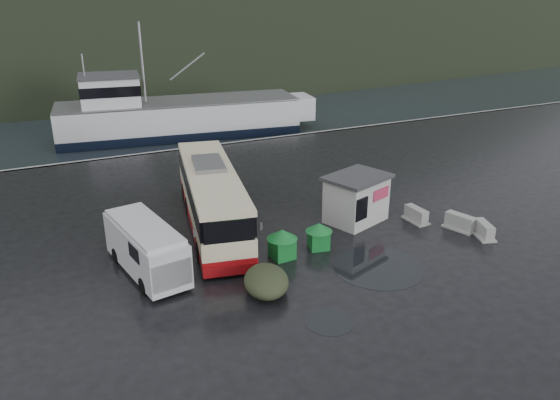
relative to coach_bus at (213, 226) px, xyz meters
name	(u,v)px	position (x,y,z in m)	size (l,w,h in m)	color
ground	(262,254)	(1.07, -4.34, 0.00)	(160.00, 160.00, 0.00)	black
harbor_water	(63,45)	(1.07, 105.66, 0.00)	(300.00, 180.00, 0.02)	black
quay_edge	(164,151)	(1.07, 15.66, 0.00)	(160.00, 0.60, 1.50)	#999993
headland	(58,14)	(11.07, 245.66, 0.00)	(780.00, 540.00, 570.00)	black
coach_bus	(213,226)	(0.00, 0.00, 0.00)	(3.08, 12.34, 3.49)	beige
white_van	(148,271)	(-4.49, -3.68, 0.00)	(2.04, 5.91, 2.47)	silver
waste_bin_left	(282,257)	(1.84, -5.12, 0.00)	(1.09, 1.09, 1.52)	#14732B
waste_bin_right	(318,248)	(3.98, -4.97, 0.00)	(1.00, 1.00, 1.39)	#14732B
dome_tent	(266,292)	(-0.18, -7.75, 0.00)	(1.96, 2.75, 1.08)	#303821
ticket_kiosk	(355,221)	(7.59, -2.81, 0.00)	(3.48, 2.64, 2.72)	beige
jersey_barrier_a	(415,221)	(10.66, -4.37, 0.00)	(0.82, 1.64, 0.82)	#999993
jersey_barrier_b	(459,229)	(12.16, -6.27, 0.00)	(0.87, 1.73, 0.87)	#999993
jersey_barrier_c	(483,237)	(12.64, -7.57, 0.00)	(0.81, 1.62, 0.81)	#999993
fishing_trawler	(180,121)	(5.15, 25.36, 0.00)	(27.29, 5.97, 10.91)	silver
puddles	(364,259)	(5.46, -6.96, 0.01)	(8.61, 11.48, 0.01)	black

